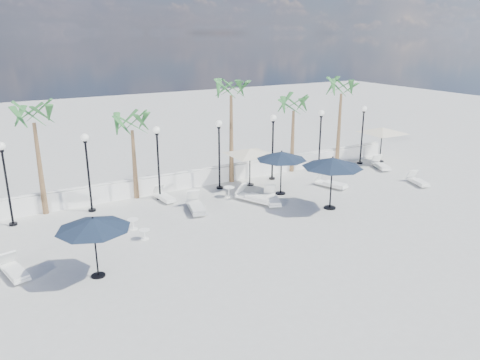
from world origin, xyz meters
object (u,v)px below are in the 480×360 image
lounger_1 (196,206)px  lounger_7 (381,165)px  lounger_2 (164,196)px  parasol_navy_right (332,163)px  parasol_cream_sq_b (383,128)px  parasol_cream_sq_a (250,149)px  lounger_4 (331,183)px  parasol_navy_left (93,224)px  lounger_6 (418,181)px  lounger_3 (255,197)px  lounger_5 (272,198)px  lounger_0 (15,270)px  parasol_navy_mid (282,156)px

lounger_1 → lounger_7: size_ratio=1.12×
lounger_2 → parasol_navy_right: bearing=-44.0°
parasol_navy_right → parasol_cream_sq_b: parasol_navy_right is taller
lounger_7 → parasol_cream_sq_a: size_ratio=0.41×
lounger_7 → parasol_navy_right: bearing=-130.3°
lounger_4 → parasol_navy_right: parasol_navy_right is taller
parasol_navy_left → lounger_2: bearing=52.1°
lounger_6 → parasol_navy_left: parasol_navy_left is taller
lounger_1 → parasol_cream_sq_a: (4.36, 2.19, 1.86)m
lounger_3 → lounger_5: lounger_3 is taller
lounger_7 → lounger_4: bearing=-143.5°
lounger_7 → lounger_1: bearing=-153.8°
parasol_cream_sq_b → lounger_1: bearing=-171.5°
lounger_2 → lounger_4: size_ratio=0.86×
parasol_navy_right → parasol_cream_sq_a: size_ratio=0.64×
lounger_0 → lounger_5: size_ratio=0.92×
lounger_5 → parasol_cream_sq_b: bearing=38.9°
lounger_3 → parasol_navy_left: (-8.90, -3.85, 1.75)m
lounger_5 → parasol_cream_sq_a: (0.52, 3.08, 1.88)m
lounger_2 → parasol_navy_left: bearing=-134.1°
lounger_2 → lounger_6: bearing=-25.3°
lounger_5 → lounger_3: bearing=160.5°
lounger_5 → parasol_cream_sq_b: size_ratio=0.39×
parasol_navy_right → parasol_cream_sq_b: bearing=30.7°
lounger_2 → parasol_cream_sq_b: parasol_cream_sq_b is taller
lounger_3 → lounger_6: 9.88m
lounger_0 → parasol_navy_mid: 13.72m
lounger_0 → lounger_4: lounger_4 is taller
lounger_1 → lounger_6: bearing=2.6°
lounger_0 → parasol_navy_right: (14.19, -0.35, 2.11)m
parasol_navy_right → lounger_0: bearing=178.6°
lounger_2 → lounger_7: size_ratio=0.88×
lounger_0 → parasol_navy_right: 14.35m
lounger_4 → parasol_cream_sq_a: (-3.77, 2.59, 1.88)m
lounger_4 → parasol_navy_left: parasol_navy_left is taller
lounger_2 → lounger_3: 4.68m
lounger_2 → parasol_navy_right: size_ratio=0.57×
parasol_navy_mid → parasol_cream_sq_b: bearing=12.6°
lounger_4 → lounger_2: bearing=144.8°
lounger_5 → lounger_7: 9.72m
lounger_0 → lounger_4: 16.58m
lounger_3 → lounger_4: (4.96, -0.12, -0.03)m
lounger_5 → parasol_navy_left: 10.26m
lounger_4 → parasol_cream_sq_a: parasol_cream_sq_a is taller
lounger_0 → lounger_6: size_ratio=1.03×
lounger_1 → parasol_cream_sq_a: 5.22m
lounger_5 → parasol_navy_left: (-9.57, -3.23, 1.77)m
lounger_4 → parasol_navy_mid: bearing=152.7°
lounger_2 → lounger_3: size_ratio=0.78×
lounger_3 → parasol_navy_left: 9.85m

